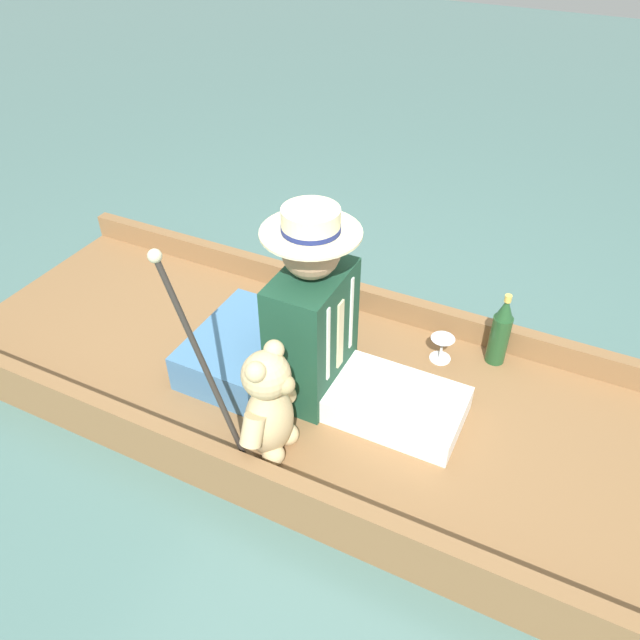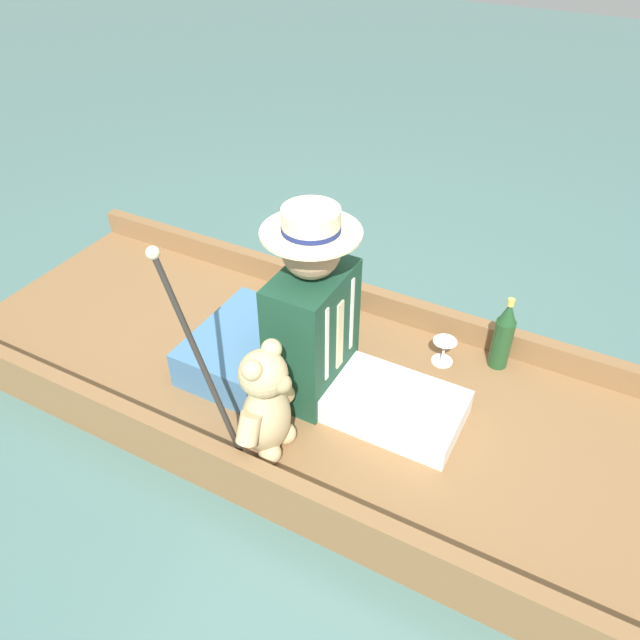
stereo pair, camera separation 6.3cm
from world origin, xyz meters
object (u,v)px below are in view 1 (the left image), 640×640
Objects in this scene: teddy_bear at (269,406)px; champagne_bottle at (501,331)px; seated_person at (332,335)px; walking_cane at (197,350)px; wine_glass at (442,344)px.

teddy_bear is 1.37× the size of champagne_bottle.
champagne_bottle is at bearing 122.40° from seated_person.
teddy_bear is at bearing -36.10° from champagne_bottle.
seated_person is 0.97× the size of walking_cane.
seated_person is 0.56m from walking_cane.
seated_person is 1.73× the size of teddy_bear.
teddy_bear is 0.35m from walking_cane.
walking_cane is (0.46, -0.26, 0.19)m from seated_person.
walking_cane reaches higher than teddy_bear.
champagne_bottle is (-0.85, 0.62, -0.06)m from teddy_bear.
walking_cane is at bearing -34.72° from wine_glass.
walking_cane is at bearing -60.25° from teddy_bear.
seated_person is 0.75m from champagne_bottle.
teddy_bear reaches higher than champagne_bottle.
wine_glass is 0.33× the size of champagne_bottle.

